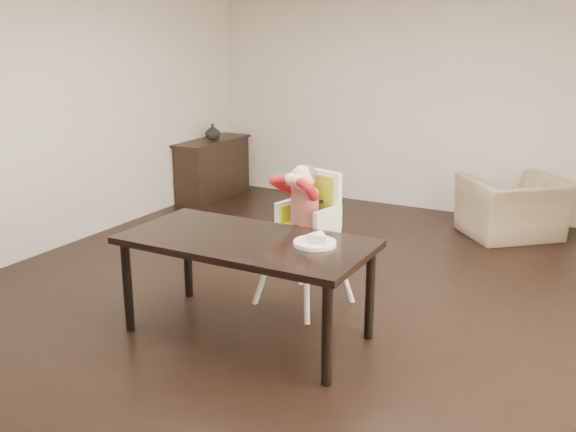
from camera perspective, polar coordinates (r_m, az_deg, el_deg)
name	(u,v)px	position (r m, az deg, el deg)	size (l,w,h in m)	color
ground	(306,309)	(5.29, 1.61, -8.30)	(7.00, 7.00, 0.00)	black
room_walls	(308,78)	(4.83, 1.79, 12.19)	(6.02, 7.02, 2.71)	beige
dining_table	(246,249)	(4.65, -3.72, -2.94)	(1.80, 0.90, 0.75)	black
high_chair	(307,207)	(5.15, 1.66, 0.82)	(0.59, 0.59, 1.17)	white
plate	(316,241)	(4.47, 2.51, -2.23)	(0.37, 0.37, 0.09)	white
armchair	(514,198)	(7.39, 19.48, 1.52)	(1.01, 0.66, 0.88)	tan
sideboard	(213,168)	(8.75, -6.69, 4.22)	(0.44, 1.26, 0.79)	black
vase	(213,132)	(8.68, -6.71, 7.44)	(0.20, 0.21, 0.20)	#99999E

